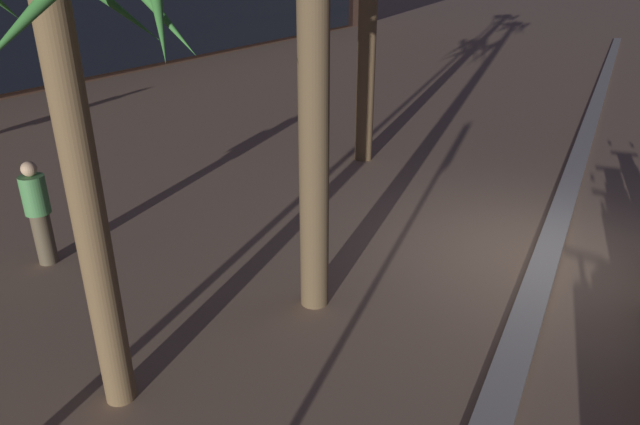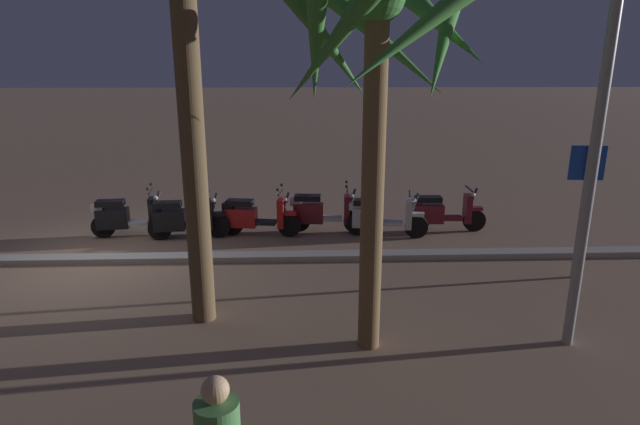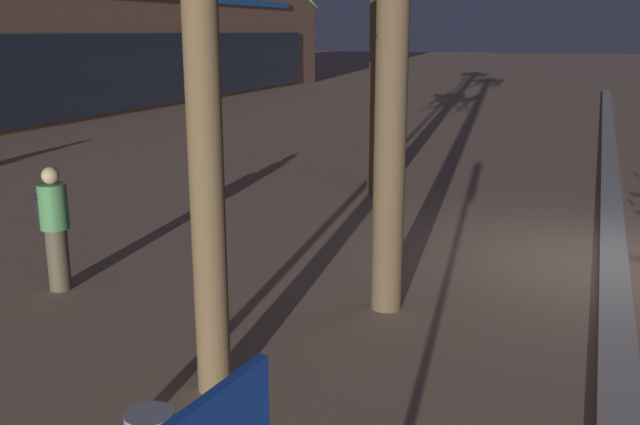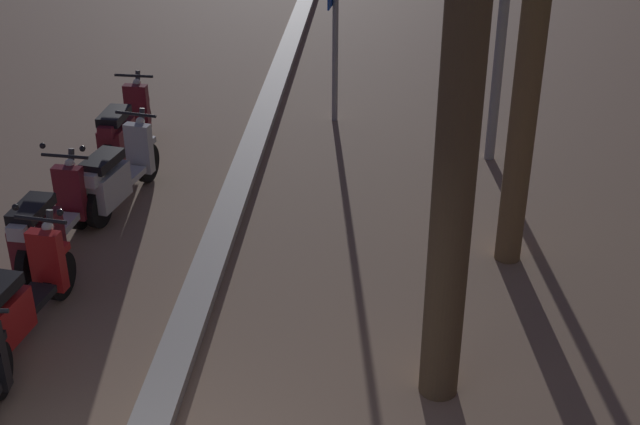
{
  "view_description": "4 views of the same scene",
  "coord_description": "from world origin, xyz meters",
  "px_view_note": "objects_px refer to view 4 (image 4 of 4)",
  "views": [
    {
      "loc": [
        -7.87,
        -0.45,
        3.9
      ],
      "look_at": [
        -2.52,
        2.37,
        1.25
      ],
      "focal_mm": 31.41,
      "sensor_mm": 36.0,
      "label": 1
    },
    {
      "loc": [
        -4.04,
        9.56,
        3.66
      ],
      "look_at": [
        -4.4,
        0.25,
        1.04
      ],
      "focal_mm": 28.69,
      "sensor_mm": 36.0,
      "label": 2
    },
    {
      "loc": [
        -9.95,
        0.38,
        3.07
      ],
      "look_at": [
        -2.43,
        3.29,
        1.02
      ],
      "focal_mm": 40.02,
      "sensor_mm": 36.0,
      "label": 3
    },
    {
      "loc": [
        3.74,
        1.85,
        5.12
      ],
      "look_at": [
        -3.42,
        1.29,
        1.31
      ],
      "focal_mm": 49.01,
      "sensor_mm": 36.0,
      "label": 4
    }
  ],
  "objects_px": {
    "scooter_silver_last_in_row": "(117,175)",
    "crossing_sign": "(334,25)",
    "scooter_maroon_second_in_line": "(48,224)",
    "scooter_maroon_mid_centre": "(124,129)",
    "scooter_red_far_back": "(16,303)"
  },
  "relations": [
    {
      "from": "scooter_red_far_back",
      "to": "scooter_maroon_second_in_line",
      "type": "bearing_deg",
      "value": -171.19
    },
    {
      "from": "scooter_red_far_back",
      "to": "scooter_maroon_mid_centre",
      "type": "bearing_deg",
      "value": -177.79
    },
    {
      "from": "scooter_maroon_second_in_line",
      "to": "crossing_sign",
      "type": "distance_m",
      "value": 5.44
    },
    {
      "from": "scooter_silver_last_in_row",
      "to": "scooter_maroon_second_in_line",
      "type": "relative_size",
      "value": 1.0
    },
    {
      "from": "crossing_sign",
      "to": "scooter_red_far_back",
      "type": "bearing_deg",
      "value": -23.81
    },
    {
      "from": "scooter_maroon_mid_centre",
      "to": "scooter_silver_last_in_row",
      "type": "bearing_deg",
      "value": 12.7
    },
    {
      "from": "scooter_maroon_mid_centre",
      "to": "scooter_red_far_back",
      "type": "height_order",
      "value": "scooter_red_far_back"
    },
    {
      "from": "scooter_maroon_mid_centre",
      "to": "crossing_sign",
      "type": "bearing_deg",
      "value": 121.16
    },
    {
      "from": "scooter_red_far_back",
      "to": "scooter_silver_last_in_row",
      "type": "bearing_deg",
      "value": 176.75
    },
    {
      "from": "scooter_silver_last_in_row",
      "to": "scooter_red_far_back",
      "type": "xyz_separation_m",
      "value": [
        2.85,
        -0.16,
        -0.0
      ]
    },
    {
      "from": "scooter_silver_last_in_row",
      "to": "crossing_sign",
      "type": "bearing_deg",
      "value": 141.75
    },
    {
      "from": "scooter_maroon_second_in_line",
      "to": "crossing_sign",
      "type": "xyz_separation_m",
      "value": [
        -4.5,
        2.89,
        1.04
      ]
    },
    {
      "from": "scooter_silver_last_in_row",
      "to": "crossing_sign",
      "type": "height_order",
      "value": "crossing_sign"
    },
    {
      "from": "scooter_silver_last_in_row",
      "to": "crossing_sign",
      "type": "distance_m",
      "value": 4.16
    },
    {
      "from": "crossing_sign",
      "to": "scooter_silver_last_in_row",
      "type": "bearing_deg",
      "value": -38.25
    }
  ]
}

